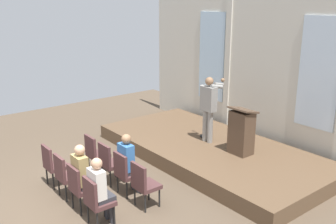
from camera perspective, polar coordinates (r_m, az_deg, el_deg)
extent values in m
plane|color=brown|center=(8.09, -13.73, -13.11)|extent=(14.46, 14.46, 0.00)
cube|color=beige|center=(10.71, 13.57, 6.80)|extent=(8.94, 0.10, 4.44)
cube|color=silver|center=(11.83, 6.56, 8.23)|extent=(1.04, 0.04, 2.67)
cube|color=beige|center=(11.38, 8.97, 7.60)|extent=(0.20, 0.08, 4.44)
cube|color=silver|center=(9.67, 21.68, 5.34)|extent=(1.04, 0.04, 2.67)
cube|color=brown|center=(9.96, 6.31, -5.74)|extent=(6.18, 2.98, 0.37)
cylinder|color=gray|center=(9.96, 5.61, -2.00)|extent=(0.14, 0.14, 0.84)
cylinder|color=gray|center=(9.84, 6.33, -2.26)|extent=(0.14, 0.14, 0.84)
cube|color=gray|center=(9.69, 6.10, 2.00)|extent=(0.42, 0.22, 0.63)
cube|color=navy|center=(9.75, 6.60, 2.53)|extent=(0.06, 0.01, 0.38)
sphere|color=#8C6647|center=(9.60, 6.22, 4.61)|extent=(0.21, 0.21, 0.21)
cylinder|color=gray|center=(9.89, 5.48, 2.88)|extent=(0.09, 0.28, 0.45)
cylinder|color=gray|center=(9.61, 7.31, 3.82)|extent=(0.15, 0.36, 0.15)
cylinder|color=gray|center=(9.74, 7.62, 4.14)|extent=(0.11, 0.34, 0.15)
sphere|color=#8C6647|center=(9.99, 8.21, 4.77)|extent=(0.10, 0.10, 0.10)
cylinder|color=black|center=(10.37, 5.59, -3.63)|extent=(0.28, 0.28, 0.03)
cylinder|color=black|center=(10.14, 5.70, 0.30)|extent=(0.02, 0.02, 1.45)
sphere|color=#262626|center=(9.95, 5.83, 4.54)|extent=(0.07, 0.07, 0.07)
cube|color=#4C3828|center=(9.22, 10.93, -3.08)|extent=(0.52, 0.40, 1.05)
cube|color=#4C3828|center=(9.07, 11.20, 0.32)|extent=(0.60, 0.48, 0.14)
cylinder|color=black|center=(9.14, -8.84, -7.83)|extent=(0.04, 0.04, 0.40)
cylinder|color=black|center=(9.43, -9.94, -7.10)|extent=(0.04, 0.04, 0.40)
cylinder|color=black|center=(9.00, -10.74, -8.34)|extent=(0.04, 0.04, 0.40)
cylinder|color=black|center=(9.29, -11.79, -7.58)|extent=(0.04, 0.04, 0.40)
cube|color=#4C2D2D|center=(9.12, -10.41, -6.33)|extent=(0.46, 0.44, 0.08)
cube|color=#4C2D2D|center=(8.94, -11.57, -5.00)|extent=(0.46, 0.06, 0.46)
cylinder|color=black|center=(8.62, -6.64, -9.29)|extent=(0.04, 0.04, 0.40)
cylinder|color=black|center=(8.91, -7.88, -8.47)|extent=(0.04, 0.04, 0.40)
cylinder|color=black|center=(8.47, -8.62, -9.87)|extent=(0.04, 0.04, 0.40)
cylinder|color=black|center=(8.76, -9.82, -9.01)|extent=(0.04, 0.04, 0.40)
cube|color=#4C2D2D|center=(8.59, -8.31, -7.71)|extent=(0.46, 0.44, 0.08)
cube|color=#4C2D2D|center=(8.40, -9.51, -6.33)|extent=(0.46, 0.06, 0.46)
cylinder|color=black|center=(8.13, -4.15, -10.91)|extent=(0.04, 0.04, 0.40)
cylinder|color=black|center=(8.40, -5.55, -10.00)|extent=(0.04, 0.04, 0.40)
cylinder|color=black|center=(7.96, -6.21, -11.57)|extent=(0.04, 0.04, 0.40)
cylinder|color=black|center=(8.24, -7.57, -10.61)|extent=(0.04, 0.04, 0.40)
cube|color=#4C2D2D|center=(8.07, -5.92, -9.25)|extent=(0.46, 0.44, 0.08)
cube|color=#4C2D2D|center=(7.87, -7.15, -7.83)|extent=(0.46, 0.06, 0.46)
cylinder|color=#2D2D33|center=(8.32, -5.16, -10.08)|extent=(0.10, 0.10, 0.44)
cylinder|color=#2D2D33|center=(8.19, -4.45, -10.53)|extent=(0.10, 0.10, 0.44)
cube|color=#2D2D33|center=(8.08, -5.57, -8.76)|extent=(0.34, 0.36, 0.12)
cube|color=#3366A5|center=(7.88, -6.31, -6.72)|extent=(0.36, 0.20, 0.56)
sphere|color=#8C6647|center=(7.75, -6.28, -4.04)|extent=(0.20, 0.20, 0.20)
cylinder|color=black|center=(7.65, -1.30, -12.71)|extent=(0.04, 0.04, 0.40)
cylinder|color=black|center=(7.91, -2.90, -11.70)|extent=(0.04, 0.04, 0.40)
cylinder|color=black|center=(7.48, -3.44, -13.48)|extent=(0.04, 0.04, 0.40)
cylinder|color=black|center=(7.74, -5.00, -12.41)|extent=(0.04, 0.04, 0.40)
cube|color=#4C2D2D|center=(7.58, -3.19, -10.98)|extent=(0.46, 0.44, 0.08)
cube|color=#4C2D2D|center=(7.36, -4.45, -9.52)|extent=(0.46, 0.06, 0.46)
cylinder|color=black|center=(8.74, -14.73, -9.38)|extent=(0.04, 0.04, 0.40)
cylinder|color=black|center=(9.05, -15.67, -8.55)|extent=(0.04, 0.04, 0.40)
cylinder|color=black|center=(8.63, -16.82, -9.90)|extent=(0.04, 0.04, 0.40)
cylinder|color=black|center=(8.94, -17.69, -9.04)|extent=(0.04, 0.04, 0.40)
cube|color=#4C2D2D|center=(8.74, -16.36, -7.79)|extent=(0.46, 0.44, 0.08)
cube|color=#4C2D2D|center=(8.58, -17.68, -6.42)|extent=(0.46, 0.06, 0.46)
cylinder|color=black|center=(8.20, -12.82, -11.05)|extent=(0.04, 0.04, 0.40)
cylinder|color=black|center=(8.50, -13.90, -10.11)|extent=(0.04, 0.04, 0.40)
cylinder|color=black|center=(8.08, -15.03, -11.64)|extent=(0.04, 0.04, 0.40)
cylinder|color=black|center=(8.38, -16.04, -10.66)|extent=(0.04, 0.04, 0.40)
cube|color=#4C2D2D|center=(8.18, -14.57, -9.36)|extent=(0.46, 0.44, 0.08)
cube|color=#4C2D2D|center=(8.01, -15.96, -7.93)|extent=(0.46, 0.06, 0.46)
cylinder|color=black|center=(7.68, -10.62, -12.93)|extent=(0.04, 0.04, 0.40)
cylinder|color=black|center=(7.96, -11.86, -11.87)|extent=(0.04, 0.04, 0.40)
cylinder|color=black|center=(7.55, -12.96, -13.61)|extent=(0.04, 0.04, 0.40)
cylinder|color=black|center=(7.84, -14.13, -12.50)|extent=(0.04, 0.04, 0.40)
cube|color=#4C2D2D|center=(7.64, -12.51, -11.14)|extent=(0.46, 0.44, 0.08)
cube|color=#4C2D2D|center=(7.45, -13.96, -9.67)|extent=(0.46, 0.06, 0.46)
cylinder|color=#2D2D33|center=(7.88, -11.50, -11.98)|extent=(0.10, 0.10, 0.44)
cylinder|color=#2D2D33|center=(7.74, -10.88, -12.51)|extent=(0.10, 0.10, 0.44)
cube|color=#2D2D33|center=(7.64, -12.12, -10.63)|extent=(0.34, 0.36, 0.12)
cube|color=#997F4C|center=(7.44, -13.05, -8.45)|extent=(0.36, 0.20, 0.58)
sphere|color=tan|center=(7.30, -13.11, -5.57)|extent=(0.20, 0.20, 0.20)
cylinder|color=black|center=(7.17, -8.06, -15.06)|extent=(0.04, 0.04, 0.40)
cylinder|color=black|center=(7.44, -9.51, -13.86)|extent=(0.04, 0.04, 0.40)
cylinder|color=black|center=(7.04, -10.53, -15.86)|extent=(0.04, 0.04, 0.40)
cylinder|color=black|center=(7.31, -11.91, -14.59)|extent=(0.04, 0.04, 0.40)
cube|color=#4C2D2D|center=(7.12, -10.10, -13.18)|extent=(0.46, 0.44, 0.08)
cube|color=#4C2D2D|center=(6.92, -11.62, -11.66)|extent=(0.46, 0.06, 0.46)
cylinder|color=#2D2D33|center=(7.37, -9.09, -14.00)|extent=(0.10, 0.10, 0.44)
cylinder|color=#2D2D33|center=(7.23, -8.37, -14.59)|extent=(0.10, 0.10, 0.44)
cube|color=#2D2D33|center=(7.11, -9.69, -12.63)|extent=(0.34, 0.36, 0.12)
cube|color=silver|center=(6.92, -10.63, -10.50)|extent=(0.36, 0.20, 0.53)
sphere|color=tan|center=(6.76, -10.65, -7.60)|extent=(0.20, 0.20, 0.20)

